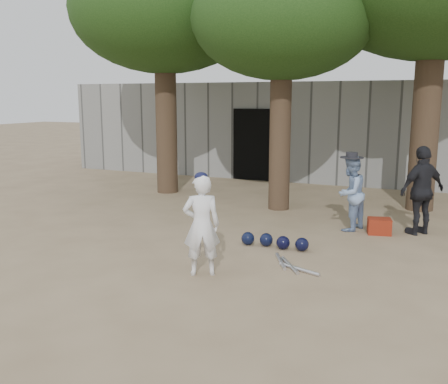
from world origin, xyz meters
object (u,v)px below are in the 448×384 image
at_px(spectator_blue, 350,193).
at_px(spectator_dark, 422,191).
at_px(boy_player, 202,225).
at_px(red_bag, 379,226).

xyz_separation_m(spectator_blue, spectator_dark, (1.27, 0.24, 0.11)).
distance_m(boy_player, red_bag, 3.96).
distance_m(spectator_dark, red_bag, 1.02).
height_order(spectator_blue, red_bag, spectator_blue).
relative_size(spectator_dark, red_bag, 3.97).
height_order(spectator_blue, spectator_dark, spectator_dark).
relative_size(boy_player, red_bag, 3.50).
distance_m(boy_player, spectator_blue, 3.70).
relative_size(spectator_blue, red_bag, 3.45).
xyz_separation_m(spectator_dark, red_bag, (-0.69, -0.31, -0.68)).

